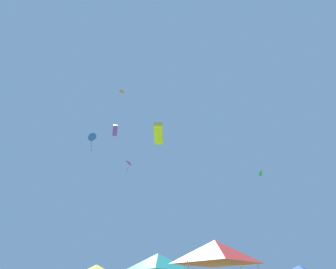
{
  "coord_description": "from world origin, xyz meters",
  "views": [
    {
      "loc": [
        -0.11,
        -5.97,
        1.56
      ],
      "look_at": [
        -0.58,
        13.92,
        14.66
      ],
      "focal_mm": 24.98,
      "sensor_mm": 36.0,
      "label": 1
    }
  ],
  "objects_px": {
    "canopy_tent_red": "(216,252)",
    "canopy_tent_teal": "(158,262)",
    "kite_purple_box": "(115,130)",
    "kite_green_delta": "(260,173)",
    "kite_orange_box": "(122,92)",
    "kite_yellow_box": "(159,133)",
    "kite_blue_delta": "(92,137)",
    "kite_magenta_delta": "(129,163)"
  },
  "relations": [
    {
      "from": "canopy_tent_red",
      "to": "canopy_tent_teal",
      "type": "bearing_deg",
      "value": 119.1
    },
    {
      "from": "kite_purple_box",
      "to": "kite_green_delta",
      "type": "xyz_separation_m",
      "value": [
        17.75,
        -0.63,
        -6.73
      ]
    },
    {
      "from": "kite_purple_box",
      "to": "kite_orange_box",
      "type": "height_order",
      "value": "kite_orange_box"
    },
    {
      "from": "kite_yellow_box",
      "to": "kite_blue_delta",
      "type": "bearing_deg",
      "value": 125.04
    },
    {
      "from": "kite_blue_delta",
      "to": "canopy_tent_red",
      "type": "bearing_deg",
      "value": -47.61
    },
    {
      "from": "kite_yellow_box",
      "to": "kite_blue_delta",
      "type": "xyz_separation_m",
      "value": [
        -11.06,
        15.76,
        9.96
      ]
    },
    {
      "from": "canopy_tent_teal",
      "to": "kite_blue_delta",
      "type": "relative_size",
      "value": 1.38
    },
    {
      "from": "kite_yellow_box",
      "to": "kite_orange_box",
      "type": "bearing_deg",
      "value": 118.07
    },
    {
      "from": "kite_orange_box",
      "to": "kite_magenta_delta",
      "type": "bearing_deg",
      "value": 77.71
    },
    {
      "from": "kite_purple_box",
      "to": "kite_yellow_box",
      "type": "xyz_separation_m",
      "value": [
        6.78,
        -12.51,
        -8.93
      ]
    },
    {
      "from": "canopy_tent_red",
      "to": "kite_purple_box",
      "type": "height_order",
      "value": "kite_purple_box"
    },
    {
      "from": "kite_green_delta",
      "to": "kite_orange_box",
      "type": "height_order",
      "value": "kite_orange_box"
    },
    {
      "from": "kite_orange_box",
      "to": "canopy_tent_teal",
      "type": "bearing_deg",
      "value": -43.93
    },
    {
      "from": "kite_purple_box",
      "to": "kite_blue_delta",
      "type": "relative_size",
      "value": 0.56
    },
    {
      "from": "kite_magenta_delta",
      "to": "kite_purple_box",
      "type": "bearing_deg",
      "value": -104.16
    },
    {
      "from": "kite_yellow_box",
      "to": "kite_magenta_delta",
      "type": "bearing_deg",
      "value": 107.51
    },
    {
      "from": "kite_yellow_box",
      "to": "kite_blue_delta",
      "type": "height_order",
      "value": "kite_blue_delta"
    },
    {
      "from": "kite_magenta_delta",
      "to": "kite_green_delta",
      "type": "bearing_deg",
      "value": -18.78
    },
    {
      "from": "canopy_tent_teal",
      "to": "kite_blue_delta",
      "type": "xyz_separation_m",
      "value": [
        -10.8,
        9.48,
        17.14
      ]
    },
    {
      "from": "kite_yellow_box",
      "to": "kite_green_delta",
      "type": "relative_size",
      "value": 2.05
    },
    {
      "from": "kite_purple_box",
      "to": "kite_yellow_box",
      "type": "distance_m",
      "value": 16.79
    },
    {
      "from": "canopy_tent_red",
      "to": "kite_yellow_box",
      "type": "relative_size",
      "value": 2.46
    },
    {
      "from": "canopy_tent_red",
      "to": "canopy_tent_teal",
      "type": "height_order",
      "value": "canopy_tent_teal"
    },
    {
      "from": "kite_purple_box",
      "to": "kite_green_delta",
      "type": "relative_size",
      "value": 2.06
    },
    {
      "from": "kite_purple_box",
      "to": "kite_yellow_box",
      "type": "relative_size",
      "value": 1.01
    },
    {
      "from": "canopy_tent_teal",
      "to": "kite_purple_box",
      "type": "height_order",
      "value": "kite_purple_box"
    },
    {
      "from": "kite_green_delta",
      "to": "kite_orange_box",
      "type": "relative_size",
      "value": 0.99
    },
    {
      "from": "kite_yellow_box",
      "to": "kite_green_delta",
      "type": "distance_m",
      "value": 16.32
    },
    {
      "from": "kite_orange_box",
      "to": "kite_purple_box",
      "type": "bearing_deg",
      "value": 150.31
    },
    {
      "from": "kite_magenta_delta",
      "to": "kite_orange_box",
      "type": "distance_m",
      "value": 10.7
    },
    {
      "from": "kite_yellow_box",
      "to": "kite_magenta_delta",
      "type": "relative_size",
      "value": 0.63
    },
    {
      "from": "kite_purple_box",
      "to": "kite_orange_box",
      "type": "relative_size",
      "value": 2.03
    },
    {
      "from": "kite_green_delta",
      "to": "kite_orange_box",
      "type": "distance_m",
      "value": 22.33
    },
    {
      "from": "kite_orange_box",
      "to": "kite_yellow_box",
      "type": "bearing_deg",
      "value": -61.93
    },
    {
      "from": "canopy_tent_red",
      "to": "kite_magenta_delta",
      "type": "height_order",
      "value": "kite_magenta_delta"
    },
    {
      "from": "kite_yellow_box",
      "to": "canopy_tent_teal",
      "type": "bearing_deg",
      "value": 92.3
    },
    {
      "from": "canopy_tent_teal",
      "to": "kite_green_delta",
      "type": "distance_m",
      "value": 15.66
    },
    {
      "from": "canopy_tent_red",
      "to": "kite_yellow_box",
      "type": "height_order",
      "value": "kite_yellow_box"
    },
    {
      "from": "kite_orange_box",
      "to": "kite_green_delta",
      "type": "bearing_deg",
      "value": -1.76
    },
    {
      "from": "canopy_tent_teal",
      "to": "kite_green_delta",
      "type": "relative_size",
      "value": 5.11
    },
    {
      "from": "canopy_tent_red",
      "to": "kite_green_delta",
      "type": "relative_size",
      "value": 5.04
    },
    {
      "from": "kite_purple_box",
      "to": "kite_magenta_delta",
      "type": "distance_m",
      "value": 5.65
    }
  ]
}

